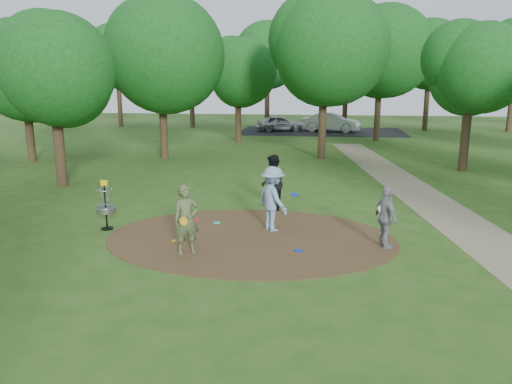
# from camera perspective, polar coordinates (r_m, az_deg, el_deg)

# --- Properties ---
(ground) EXTENTS (100.00, 100.00, 0.00)m
(ground) POSITION_cam_1_polar(r_m,az_deg,el_deg) (14.53, -0.61, -5.29)
(ground) COLOR #2D5119
(ground) RESTS_ON ground
(dirt_clearing) EXTENTS (8.40, 8.40, 0.02)m
(dirt_clearing) POSITION_cam_1_polar(r_m,az_deg,el_deg) (14.53, -0.61, -5.25)
(dirt_clearing) COLOR #47301C
(dirt_clearing) RESTS_ON ground
(footpath) EXTENTS (7.55, 39.89, 0.01)m
(footpath) POSITION_cam_1_polar(r_m,az_deg,el_deg) (16.93, 22.80, -3.65)
(footpath) COLOR #8C7A5B
(footpath) RESTS_ON ground
(parking_lot) EXTENTS (14.00, 8.00, 0.01)m
(parking_lot) POSITION_cam_1_polar(r_m,az_deg,el_deg) (43.90, 7.52, 6.88)
(parking_lot) COLOR black
(parking_lot) RESTS_ON ground
(player_observer_with_disc) EXTENTS (0.81, 0.71, 1.85)m
(player_observer_with_disc) POSITION_cam_1_polar(r_m,az_deg,el_deg) (13.15, -7.96, -3.15)
(player_observer_with_disc) COLOR #506239
(player_observer_with_disc) RESTS_ON ground
(player_throwing_with_disc) EXTENTS (1.48, 1.45, 1.98)m
(player_throwing_with_disc) POSITION_cam_1_polar(r_m,az_deg,el_deg) (14.99, 1.94, -0.79)
(player_throwing_with_disc) COLOR #7D9ABB
(player_throwing_with_disc) RESTS_ON ground
(player_walking_with_disc) EXTENTS (0.94, 1.10, 1.96)m
(player_walking_with_disc) POSITION_cam_1_polar(r_m,az_deg,el_deg) (17.29, 1.92, 1.04)
(player_walking_with_disc) COLOR black
(player_walking_with_disc) RESTS_ON ground
(player_waiting_with_disc) EXTENTS (0.79, 1.09, 1.72)m
(player_waiting_with_disc) POSITION_cam_1_polar(r_m,az_deg,el_deg) (13.92, 14.65, -2.83)
(player_waiting_with_disc) COLOR gray
(player_waiting_with_disc) RESTS_ON ground
(disc_ground_cyan) EXTENTS (0.22, 0.22, 0.02)m
(disc_ground_cyan) POSITION_cam_1_polar(r_m,az_deg,el_deg) (15.98, -4.49, -3.51)
(disc_ground_cyan) COLOR #1CE2C9
(disc_ground_cyan) RESTS_ON dirt_clearing
(disc_ground_blue) EXTENTS (0.22, 0.22, 0.02)m
(disc_ground_blue) POSITION_cam_1_polar(r_m,az_deg,el_deg) (13.47, 4.87, -6.70)
(disc_ground_blue) COLOR #0D29E0
(disc_ground_blue) RESTS_ON dirt_clearing
(disc_ground_red) EXTENTS (0.22, 0.22, 0.02)m
(disc_ground_red) POSITION_cam_1_polar(r_m,az_deg,el_deg) (16.31, -6.95, -3.23)
(disc_ground_red) COLOR #D11448
(disc_ground_red) RESTS_ON dirt_clearing
(car_left) EXTENTS (4.27, 2.58, 1.36)m
(car_left) POSITION_cam_1_polar(r_m,az_deg,el_deg) (43.73, 2.72, 7.84)
(car_left) COLOR #9B9CA2
(car_left) RESTS_ON ground
(car_right) EXTENTS (5.15, 2.65, 1.62)m
(car_right) POSITION_cam_1_polar(r_m,az_deg,el_deg) (43.54, 8.59, 7.87)
(car_right) COLOR #A0A4A8
(car_right) RESTS_ON ground
(disc_ground_orange) EXTENTS (0.22, 0.22, 0.02)m
(disc_ground_orange) POSITION_cam_1_polar(r_m,az_deg,el_deg) (14.37, -9.20, -5.54)
(disc_ground_orange) COLOR orange
(disc_ground_orange) RESTS_ON dirt_clearing
(disc_golf_basket) EXTENTS (0.63, 0.63, 1.54)m
(disc_golf_basket) POSITION_cam_1_polar(r_m,az_deg,el_deg) (15.81, -16.84, -1.05)
(disc_golf_basket) COLOR black
(disc_golf_basket) RESTS_ON ground
(tree_ring) EXTENTS (37.84, 46.02, 9.43)m
(tree_ring) POSITION_cam_1_polar(r_m,az_deg,el_deg) (23.02, 7.54, 14.77)
(tree_ring) COLOR #332316
(tree_ring) RESTS_ON ground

